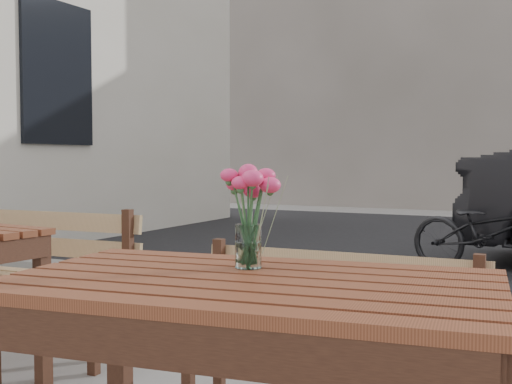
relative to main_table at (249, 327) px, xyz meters
The scene contains 6 objects.
street 5.25m from the main_table, 91.51° to the left, with size 30.00×8.12×0.12m.
main_table is the anchor object (origin of this frame).
main_bench 1.02m from the main_table, 96.86° to the left, with size 1.26×0.42×0.77m.
main_vase 0.36m from the main_table, 118.09° to the left, with size 0.16×0.16×0.30m.
second_bench 2.45m from the main_table, 149.16° to the left, with size 1.40×0.49×0.86m.
bicycle 4.98m from the main_table, 89.52° to the left, with size 0.56×1.60×0.84m, color black.
Camera 1 is at (0.92, -1.64, 1.12)m, focal length 45.00 mm.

